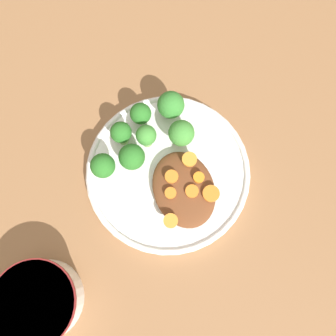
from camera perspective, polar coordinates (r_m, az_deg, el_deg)
name	(u,v)px	position (r m, az deg, el deg)	size (l,w,h in m)	color
ground_plane	(168,173)	(0.57, 0.00, -0.92)	(4.00, 4.00, 0.00)	#8C603D
plate	(168,171)	(0.56, 0.00, -0.59)	(0.28, 0.28, 0.02)	white
dip_bowl	(38,302)	(0.56, -21.68, -20.83)	(0.12, 0.12, 0.06)	white
stew_mound	(184,189)	(0.53, 2.78, -3.65)	(0.13, 0.10, 0.02)	brown
broccoli_floret_0	(103,166)	(0.53, -11.25, 0.34)	(0.04, 0.04, 0.06)	#759E51
broccoli_floret_1	(181,134)	(0.53, 2.34, 6.01)	(0.04, 0.04, 0.06)	#759E51
broccoli_floret_2	(146,136)	(0.54, -3.80, 5.59)	(0.03, 0.03, 0.05)	#759E51
broccoli_floret_3	(141,114)	(0.56, -4.79, 9.36)	(0.04, 0.04, 0.05)	#759E51
broccoli_floret_4	(171,105)	(0.56, 0.50, 10.87)	(0.05, 0.05, 0.06)	#759E51
broccoli_floret_5	(121,133)	(0.54, -8.15, 6.04)	(0.04, 0.04, 0.05)	#7FA85B
broccoli_floret_6	(132,157)	(0.53, -6.32, 1.91)	(0.04, 0.04, 0.06)	#759E51
carrot_slice_0	(171,221)	(0.51, 0.47, -9.17)	(0.02, 0.02, 0.01)	orange
carrot_slice_1	(189,159)	(0.53, 3.75, 1.53)	(0.02, 0.02, 0.01)	orange
carrot_slice_2	(170,193)	(0.52, 0.43, -4.38)	(0.02, 0.02, 0.00)	orange
carrot_slice_3	(192,191)	(0.52, 4.19, -4.05)	(0.02, 0.02, 0.00)	orange
carrot_slice_4	(211,194)	(0.52, 7.51, -4.43)	(0.03, 0.03, 0.00)	orange
carrot_slice_5	(173,176)	(0.52, 0.83, -1.43)	(0.02, 0.02, 0.01)	orange
carrot_slice_6	(199,177)	(0.52, 5.37, -1.65)	(0.02, 0.02, 0.01)	orange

